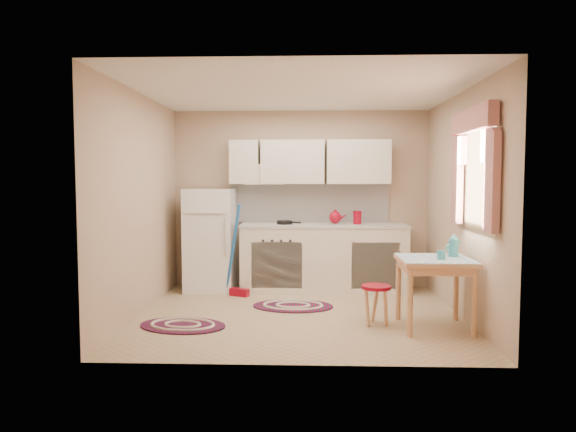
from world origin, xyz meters
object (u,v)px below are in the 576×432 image
at_px(fridge, 210,240).
at_px(table, 434,294).
at_px(base_cabinets, 323,259).
at_px(stool, 376,305).

height_order(fridge, table, fridge).
bearing_deg(base_cabinets, stool, -73.66).
xyz_separation_m(fridge, stool, (2.06, -1.64, -0.49)).
height_order(fridge, base_cabinets, fridge).
bearing_deg(table, fridge, 146.60).
bearing_deg(base_cabinets, fridge, -178.17).
height_order(table, stool, table).
bearing_deg(stool, base_cabinets, 106.34).
relative_size(base_cabinets, stool, 5.36).
relative_size(table, stool, 1.71).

